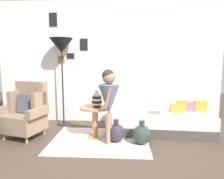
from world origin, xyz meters
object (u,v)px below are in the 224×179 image
object	(u,v)px
vase_striped	(97,100)
person_child	(109,96)
book_on_daybed	(154,112)
demijohn_far	(142,134)
side_table	(95,116)
floor_lamp	(61,48)
armchair	(26,112)
demijohn_near	(116,133)
daybed	(159,122)

from	to	relation	value
vase_striped	person_child	size ratio (longest dim) A/B	0.24
vase_striped	book_on_daybed	distance (m)	1.07
vase_striped	demijohn_far	bearing A→B (deg)	-16.38
vase_striped	side_table	bearing A→B (deg)	156.17
demijohn_far	book_on_daybed	bearing A→B (deg)	61.68
floor_lamp	book_on_daybed	size ratio (longest dim) A/B	8.15
vase_striped	floor_lamp	size ratio (longest dim) A/B	0.16
side_table	armchair	bearing A→B (deg)	179.98
side_table	demijohn_near	bearing A→B (deg)	-24.40
armchair	person_child	distance (m)	1.55
armchair	demijohn_near	world-z (taller)	armchair
person_child	book_on_daybed	bearing A→B (deg)	31.66
side_table	demijohn_near	xyz separation A→B (m)	(0.37, -0.17, -0.24)
person_child	demijohn_near	size ratio (longest dim) A/B	3.16
armchair	vase_striped	xyz separation A→B (m)	(1.27, -0.02, 0.24)
daybed	floor_lamp	world-z (taller)	floor_lamp
demijohn_near	demijohn_far	bearing A→B (deg)	-9.38
armchair	vase_striped	size ratio (longest dim) A/B	3.36
book_on_daybed	daybed	bearing A→B (deg)	46.22
demijohn_far	armchair	bearing A→B (deg)	173.26
armchair	person_child	size ratio (longest dim) A/B	0.80
demijohn_near	floor_lamp	bearing A→B (deg)	142.16
floor_lamp	armchair	bearing A→B (deg)	-122.05
person_child	demijohn_far	size ratio (longest dim) A/B	3.07
daybed	demijohn_near	world-z (taller)	daybed
book_on_daybed	demijohn_far	bearing A→B (deg)	-118.32
demijohn_near	daybed	bearing A→B (deg)	33.25
demijohn_far	demijohn_near	bearing A→B (deg)	170.62
vase_striped	floor_lamp	xyz separation A→B (m)	(-0.81, 0.74, 0.92)
armchair	daybed	xyz separation A→B (m)	(2.38, 0.34, -0.24)
armchair	daybed	bearing A→B (deg)	8.20
person_child	demijohn_far	world-z (taller)	person_child
daybed	vase_striped	size ratio (longest dim) A/B	6.73
floor_lamp	demijohn_far	size ratio (longest dim) A/B	4.54
floor_lamp	book_on_daybed	world-z (taller)	floor_lamp
armchair	person_child	bearing A→B (deg)	-9.77
side_table	book_on_daybed	distance (m)	1.07
demijohn_near	demijohn_far	size ratio (longest dim) A/B	0.97
demijohn_far	person_child	bearing A→B (deg)	-178.09
side_table	person_child	size ratio (longest dim) A/B	0.46
daybed	side_table	distance (m)	1.22
side_table	floor_lamp	distance (m)	1.60
armchair	side_table	xyz separation A→B (m)	(1.23, -0.00, -0.05)
daybed	floor_lamp	xyz separation A→B (m)	(-1.93, 0.38, 1.39)
person_child	demijohn_near	distance (m)	0.65
armchair	demijohn_near	distance (m)	1.64
armchair	demijohn_near	size ratio (longest dim) A/B	2.53
demijohn_near	demijohn_far	distance (m)	0.42
floor_lamp	demijohn_near	size ratio (longest dim) A/B	4.68
daybed	vase_striped	xyz separation A→B (m)	(-1.12, -0.36, 0.47)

